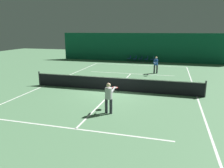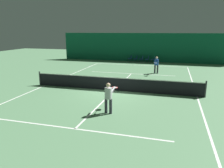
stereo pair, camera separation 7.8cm
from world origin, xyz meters
name	(u,v)px [view 2 (the right image)]	position (x,y,z in m)	size (l,w,h in m)	color
ground_plane	(114,91)	(0.00, 0.00, 0.00)	(60.00, 60.00, 0.00)	#56845B
backdrop_curtain	(144,48)	(0.00, 15.22, 1.89)	(23.00, 0.12, 3.78)	#0F5138
court_line_baseline_far	(140,65)	(0.00, 11.90, 0.00)	(11.00, 0.10, 0.00)	white
court_line_service_far	(131,74)	(0.00, 6.40, 0.00)	(8.25, 0.10, 0.00)	white
court_line_service_near	(75,129)	(0.00, -6.40, 0.00)	(8.25, 0.10, 0.00)	white
court_line_sideline_left	(45,85)	(-5.50, 0.00, 0.00)	(0.10, 23.80, 0.00)	white
court_line_sideline_right	(197,97)	(5.50, 0.00, 0.00)	(0.10, 23.80, 0.00)	white
court_line_centre	(114,90)	(0.00, 0.00, 0.00)	(0.10, 12.80, 0.00)	white
tennis_net	(114,83)	(0.00, 0.00, 0.51)	(12.00, 0.10, 1.07)	black
player_near	(109,96)	(0.86, -4.22, 0.93)	(0.46, 1.34, 1.60)	#2D2D38
player_far	(156,64)	(2.31, 7.19, 0.96)	(0.42, 1.35, 1.65)	#2D2D38
courtside_chair_0	(130,58)	(-1.74, 14.67, 0.49)	(0.44, 0.44, 0.84)	#2D2D2D
courtside_chair_1	(136,58)	(-0.97, 14.67, 0.49)	(0.44, 0.44, 0.84)	#2D2D2D
courtside_chair_2	(142,58)	(-0.20, 14.67, 0.49)	(0.44, 0.44, 0.84)	#2D2D2D
courtside_chair_3	(148,59)	(0.57, 14.67, 0.49)	(0.44, 0.44, 0.84)	#2D2D2D
courtside_chair_4	(153,59)	(1.34, 14.67, 0.49)	(0.44, 0.44, 0.84)	#2D2D2D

